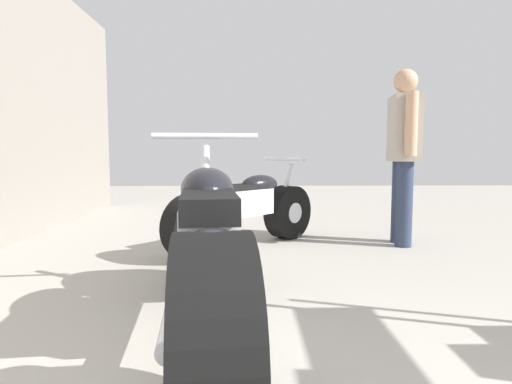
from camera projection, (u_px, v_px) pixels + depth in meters
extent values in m
plane|color=#A8A399|center=(289.00, 260.00, 3.78)|extent=(16.89, 16.89, 0.00)
cylinder|color=black|center=(207.00, 240.00, 2.91)|extent=(0.32, 0.72, 0.70)
cylinder|color=silver|center=(207.00, 240.00, 2.91)|extent=(0.29, 0.29, 0.27)
cylinder|color=black|center=(214.00, 343.00, 1.34)|extent=(0.32, 0.72, 0.70)
cylinder|color=silver|center=(214.00, 343.00, 1.34)|extent=(0.29, 0.29, 0.27)
cube|color=silver|center=(208.00, 234.00, 2.11)|extent=(0.34, 0.73, 0.31)
ellipsoid|color=black|center=(207.00, 190.00, 2.32)|extent=(0.34, 0.60, 0.24)
cube|color=black|center=(209.00, 205.00, 1.90)|extent=(0.30, 0.55, 0.11)
ellipsoid|color=black|center=(213.00, 270.00, 1.37)|extent=(0.34, 0.51, 0.26)
cylinder|color=silver|center=(206.00, 193.00, 2.83)|extent=(0.08, 0.28, 0.64)
cylinder|color=silver|center=(206.00, 136.00, 2.76)|extent=(0.68, 0.11, 0.04)
cylinder|color=silver|center=(174.00, 320.00, 1.79)|extent=(0.16, 0.61, 0.10)
cylinder|color=black|center=(288.00, 212.00, 4.71)|extent=(0.55, 0.56, 0.58)
cylinder|color=silver|center=(288.00, 212.00, 4.71)|extent=(0.31, 0.31, 0.22)
cylinder|color=black|center=(194.00, 227.00, 3.75)|extent=(0.55, 0.56, 0.58)
cylinder|color=silver|center=(194.00, 227.00, 3.75)|extent=(0.31, 0.31, 0.22)
cube|color=silver|center=(246.00, 202.00, 4.22)|extent=(0.56, 0.57, 0.25)
ellipsoid|color=black|center=(260.00, 185.00, 4.35)|extent=(0.50, 0.51, 0.20)
cube|color=black|center=(234.00, 190.00, 4.08)|extent=(0.45, 0.45, 0.09)
ellipsoid|color=black|center=(198.00, 206.00, 3.76)|extent=(0.45, 0.45, 0.22)
cylinder|color=silver|center=(286.00, 188.00, 4.66)|extent=(0.19, 0.20, 0.53)
cylinder|color=silver|center=(284.00, 159.00, 4.61)|extent=(0.43, 0.42, 0.03)
cylinder|color=silver|center=(217.00, 230.00, 4.13)|extent=(0.41, 0.42, 0.08)
cylinder|color=#2D3851|center=(404.00, 204.00, 4.28)|extent=(0.19, 0.19, 0.86)
cylinder|color=#2D3851|center=(400.00, 202.00, 4.49)|extent=(0.19, 0.19, 0.86)
cube|color=#B2A899|center=(404.00, 129.00, 4.32)|extent=(0.32, 0.51, 0.66)
cylinder|color=tan|center=(411.00, 124.00, 4.02)|extent=(0.13, 0.13, 0.60)
cylinder|color=tan|center=(398.00, 128.00, 4.61)|extent=(0.13, 0.13, 0.60)
sphere|color=tan|center=(406.00, 81.00, 4.27)|extent=(0.24, 0.24, 0.24)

